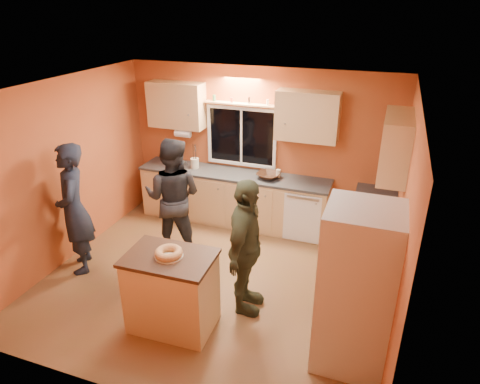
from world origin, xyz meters
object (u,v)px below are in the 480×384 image
at_px(person_left, 74,209).
at_px(person_right, 246,248).
at_px(refrigerator, 356,289).
at_px(island, 172,291).
at_px(person_center, 173,197).

distance_m(person_left, person_right, 2.49).
height_order(refrigerator, person_left, person_left).
height_order(person_left, person_right, person_left).
relative_size(island, person_left, 0.54).
bearing_deg(person_left, refrigerator, 47.58).
height_order(refrigerator, island, refrigerator).
bearing_deg(person_right, refrigerator, -111.34).
relative_size(person_left, person_center, 1.04).
bearing_deg(island, person_center, 114.57).
height_order(refrigerator, person_right, refrigerator).
bearing_deg(person_right, person_center, 53.35).
bearing_deg(person_center, island, 107.76).
height_order(island, person_left, person_left).
xyz_separation_m(island, person_right, (0.70, 0.58, 0.38)).
relative_size(island, person_center, 0.56).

